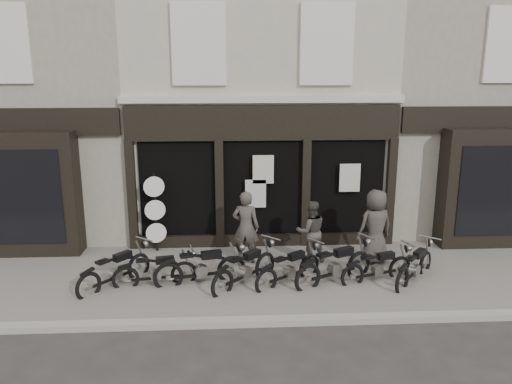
{
  "coord_description": "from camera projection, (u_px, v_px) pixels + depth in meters",
  "views": [
    {
      "loc": [
        -0.88,
        -9.96,
        4.76
      ],
      "look_at": [
        -0.25,
        1.6,
        1.94
      ],
      "focal_mm": 35.0,
      "sensor_mm": 36.0,
      "label": 1
    }
  ],
  "objects": [
    {
      "name": "ground_plane",
      "position": [
        272.0,
        296.0,
        10.83
      ],
      "size": [
        90.0,
        90.0,
        0.0
      ],
      "primitive_type": "plane",
      "color": "#2D2B28",
      "rests_on": "ground"
    },
    {
      "name": "pavement",
      "position": [
        268.0,
        277.0,
        11.69
      ],
      "size": [
        30.0,
        4.2,
        0.12
      ],
      "primitive_type": "cube",
      "color": "slate",
      "rests_on": "ground_plane"
    },
    {
      "name": "kerb",
      "position": [
        277.0,
        321.0,
        9.6
      ],
      "size": [
        30.0,
        0.25,
        0.13
      ],
      "primitive_type": "cube",
      "color": "gray",
      "rests_on": "ground_plane"
    },
    {
      "name": "central_building",
      "position": [
        257.0,
        93.0,
        15.64
      ],
      "size": [
        7.3,
        6.22,
        8.34
      ],
      "color": "#B6AE9C",
      "rests_on": "ground"
    },
    {
      "name": "neighbour_left",
      "position": [
        50.0,
        95.0,
        15.26
      ],
      "size": [
        5.6,
        6.73,
        8.34
      ],
      "color": "gray",
      "rests_on": "ground"
    },
    {
      "name": "neighbour_right",
      "position": [
        455.0,
        94.0,
        15.93
      ],
      "size": [
        5.6,
        6.73,
        8.34
      ],
      "color": "gray",
      "rests_on": "ground"
    },
    {
      "name": "motorcycle_0",
      "position": [
        116.0,
        273.0,
        11.08
      ],
      "size": [
        1.46,
        1.69,
        0.96
      ],
      "rotation": [
        0.0,
        0.0,
        0.89
      ],
      "color": "black",
      "rests_on": "ground"
    },
    {
      "name": "motorcycle_1",
      "position": [
        156.0,
        274.0,
        11.1
      ],
      "size": [
        1.86,
        0.62,
        0.9
      ],
      "rotation": [
        0.0,
        0.0,
        0.18
      ],
      "color": "black",
      "rests_on": "ground"
    },
    {
      "name": "motorcycle_2",
      "position": [
        202.0,
        270.0,
        11.19
      ],
      "size": [
        2.07,
        0.81,
        1.01
      ],
      "rotation": [
        0.0,
        0.0,
        0.24
      ],
      "color": "black",
      "rests_on": "ground"
    },
    {
      "name": "motorcycle_3",
      "position": [
        245.0,
        272.0,
        11.14
      ],
      "size": [
        1.6,
        1.64,
        0.99
      ],
      "rotation": [
        0.0,
        0.0,
        0.8
      ],
      "color": "black",
      "rests_on": "ground"
    },
    {
      "name": "motorcycle_4",
      "position": [
        289.0,
        271.0,
        11.22
      ],
      "size": [
        1.67,
        1.34,
        0.93
      ],
      "rotation": [
        0.0,
        0.0,
        0.63
      ],
      "color": "black",
      "rests_on": "ground"
    },
    {
      "name": "motorcycle_5",
      "position": [
        335.0,
        269.0,
        11.24
      ],
      "size": [
        1.99,
        1.3,
        1.04
      ],
      "rotation": [
        0.0,
        0.0,
        0.5
      ],
      "color": "black",
      "rests_on": "ground"
    },
    {
      "name": "motorcycle_6",
      "position": [
        378.0,
        270.0,
        11.33
      ],
      "size": [
        1.8,
        0.86,
        0.9
      ],
      "rotation": [
        0.0,
        0.0,
        0.33
      ],
      "color": "black",
      "rests_on": "ground"
    },
    {
      "name": "motorcycle_7",
      "position": [
        415.0,
        269.0,
        11.33
      ],
      "size": [
        1.47,
        1.58,
        0.93
      ],
      "rotation": [
        0.0,
        0.0,
        0.83
      ],
      "color": "black",
      "rests_on": "ground"
    },
    {
      "name": "man_left",
      "position": [
        246.0,
        227.0,
        12.23
      ],
      "size": [
        0.73,
        0.55,
        1.81
      ],
      "primitive_type": "imported",
      "rotation": [
        0.0,
        0.0,
        2.95
      ],
      "color": "#423C36",
      "rests_on": "pavement"
    },
    {
      "name": "man_centre",
      "position": [
        311.0,
        231.0,
        12.32
      ],
      "size": [
        0.81,
        0.67,
        1.55
      ],
      "primitive_type": "imported",
      "rotation": [
        0.0,
        0.0,
        3.25
      ],
      "color": "#423C35",
      "rests_on": "pavement"
    },
    {
      "name": "man_right",
      "position": [
        375.0,
        227.0,
        12.22
      ],
      "size": [
        1.03,
        0.82,
        1.85
      ],
      "primitive_type": "imported",
      "rotation": [
        0.0,
        0.0,
        3.43
      ],
      "color": "#3F3834",
      "rests_on": "pavement"
    },
    {
      "name": "advert_sign_post",
      "position": [
        156.0,
        216.0,
        12.98
      ],
      "size": [
        0.53,
        0.34,
        2.2
      ],
      "rotation": [
        0.0,
        0.0,
        0.26
      ],
      "color": "black",
      "rests_on": "ground"
    }
  ]
}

